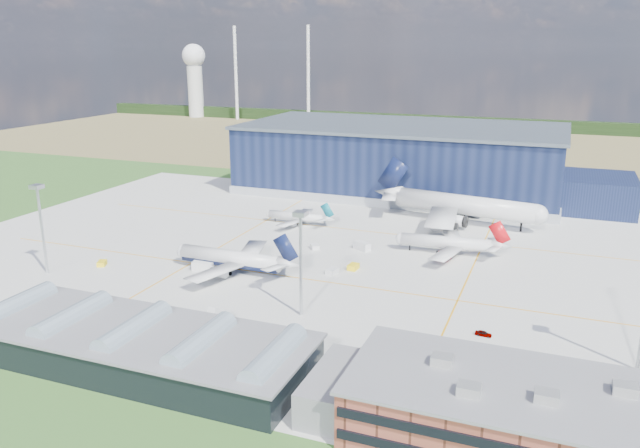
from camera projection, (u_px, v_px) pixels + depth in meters
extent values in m
plane|color=#305B22|center=(311.00, 265.00, 164.06)|extent=(600.00, 600.00, 0.00)
cube|color=#ADADA8|center=(324.00, 254.00, 173.01)|extent=(220.00, 160.00, 0.06)
cube|color=#EE9F0C|center=(296.00, 277.00, 155.09)|extent=(180.00, 0.40, 0.02)
cube|color=#EE9F0C|center=(353.00, 230.00, 195.38)|extent=(180.00, 0.40, 0.02)
cube|color=#EE9F0C|center=(229.00, 242.00, 183.49)|extent=(0.40, 120.00, 0.02)
cube|color=#EE9F0C|center=(471.00, 272.00, 159.00)|extent=(0.40, 120.00, 0.02)
cube|color=#917B4E|center=(454.00, 145.00, 361.02)|extent=(600.00, 220.00, 0.01)
cube|color=black|center=(474.00, 123.00, 431.54)|extent=(600.00, 8.00, 8.00)
cylinder|color=silver|center=(236.00, 74.00, 477.02)|extent=(2.40, 2.40, 70.00)
cylinder|color=silver|center=(308.00, 75.00, 456.03)|extent=(2.40, 2.40, 70.00)
cylinder|color=silver|center=(196.00, 92.00, 499.63)|extent=(12.00, 12.00, 40.00)
sphere|color=white|center=(194.00, 56.00, 491.91)|extent=(18.00, 18.00, 18.00)
cube|color=#0F1733|center=(401.00, 159.00, 245.67)|extent=(120.00, 60.00, 25.00)
cube|color=#90959D|center=(400.00, 186.00, 248.67)|extent=(121.00, 61.00, 3.20)
cube|color=#48525C|center=(403.00, 126.00, 242.08)|extent=(122.00, 62.00, 1.20)
cube|color=#0F1733|center=(598.00, 193.00, 217.79)|extent=(24.00, 30.00, 12.00)
cube|color=brown|center=(507.00, 414.00, 89.86)|extent=(45.00, 22.00, 9.00)
cube|color=slate|center=(509.00, 385.00, 88.56)|extent=(46.00, 23.00, 0.50)
cube|color=black|center=(500.00, 447.00, 79.28)|extent=(44.00, 0.40, 1.40)
cube|color=black|center=(513.00, 385.00, 100.30)|extent=(44.00, 0.40, 1.40)
cube|color=black|center=(514.00, 366.00, 99.34)|extent=(44.00, 0.40, 1.40)
cube|color=#B2B3AE|center=(442.00, 360.00, 93.61)|extent=(3.20, 2.60, 1.60)
cube|color=#B2B3AE|center=(546.00, 397.00, 83.88)|extent=(3.20, 2.60, 1.60)
cube|color=#B2B3AE|center=(625.00, 389.00, 85.75)|extent=(3.20, 2.60, 1.60)
cube|color=#B2B3AE|center=(469.00, 390.00, 85.59)|extent=(3.20, 2.60, 1.60)
cube|color=black|center=(135.00, 347.00, 113.02)|extent=(65.00, 22.00, 6.00)
cube|color=slate|center=(134.00, 331.00, 112.13)|extent=(66.00, 23.00, 0.50)
cube|color=slate|center=(343.00, 390.00, 99.02)|extent=(10.00, 18.00, 6.00)
cylinder|color=gray|center=(15.00, 307.00, 121.88)|extent=(4.40, 18.00, 4.40)
cylinder|color=gray|center=(72.00, 318.00, 116.98)|extent=(4.40, 18.00, 4.40)
cylinder|color=gray|center=(134.00, 330.00, 112.08)|extent=(4.40, 18.00, 4.40)
cylinder|color=gray|center=(201.00, 343.00, 107.18)|extent=(4.40, 18.00, 4.40)
cylinder|color=gray|center=(274.00, 357.00, 102.28)|extent=(4.40, 18.00, 4.40)
cylinder|color=#B0B4B7|center=(42.00, 232.00, 155.16)|extent=(0.70, 0.70, 22.00)
cube|color=#B0B4B7|center=(37.00, 187.00, 151.99)|extent=(2.60, 2.60, 1.00)
cylinder|color=#B0B4B7|center=(301.00, 267.00, 130.67)|extent=(0.70, 0.70, 22.00)
cube|color=#B0B4B7|center=(300.00, 214.00, 127.50)|extent=(2.60, 2.60, 1.00)
cube|color=yellow|center=(102.00, 263.00, 163.42)|extent=(3.06, 3.67, 1.31)
cube|color=yellow|center=(353.00, 267.00, 160.57)|extent=(2.52, 3.54, 1.45)
cube|color=silver|center=(203.00, 266.00, 159.64)|extent=(5.85, 3.19, 2.43)
cube|color=silver|center=(332.00, 271.00, 157.53)|extent=(2.82, 3.69, 1.44)
cube|color=silver|center=(362.00, 246.00, 175.83)|extent=(5.56, 4.46, 2.32)
cube|color=silver|center=(315.00, 247.00, 176.95)|extent=(3.55, 3.77, 1.36)
cube|color=silver|center=(217.00, 320.00, 127.37)|extent=(2.64, 5.15, 3.15)
imported|color=#99999E|center=(483.00, 334.00, 123.80)|extent=(3.41, 1.64, 1.12)
imported|color=#99999E|center=(513.00, 381.00, 106.12)|extent=(3.83, 2.52, 1.19)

